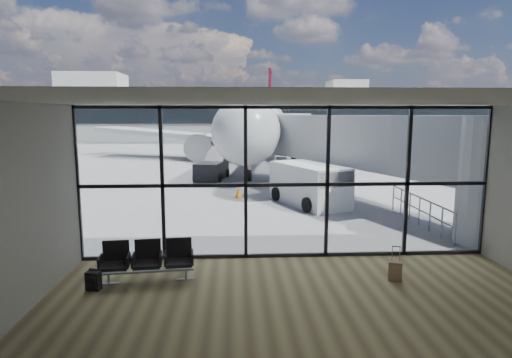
{
  "coord_description": "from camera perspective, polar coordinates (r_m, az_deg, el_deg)",
  "views": [
    {
      "loc": [
        -1.54,
        -12.27,
        4.23
      ],
      "look_at": [
        -0.74,
        3.0,
        1.92
      ],
      "focal_mm": 30.0,
      "sensor_mm": 36.0,
      "label": 1
    }
  ],
  "objects": [
    {
      "name": "lounge_shell",
      "position": [
        7.79,
        8.5,
        -3.22
      ],
      "size": [
        12.02,
        8.01,
        4.51
      ],
      "color": "brown",
      "rests_on": "ground"
    },
    {
      "name": "glass_curtain_wall",
      "position": [
        12.52,
        4.11,
        -0.55
      ],
      "size": [
        12.1,
        0.12,
        4.5
      ],
      "color": "white",
      "rests_on": "ground"
    },
    {
      "name": "backpack",
      "position": [
        11.36,
        -20.88,
        -12.55
      ],
      "size": [
        0.38,
        0.37,
        0.51
      ],
      "rotation": [
        0.0,
        0.0,
        -0.24
      ],
      "color": "black",
      "rests_on": "ground"
    },
    {
      "name": "apron_railing",
      "position": [
        17.66,
        20.96,
        -3.46
      ],
      "size": [
        0.06,
        5.46,
        1.11
      ],
      "color": "gray",
      "rests_on": "ground"
    },
    {
      "name": "far_terminal",
      "position": [
        74.25,
        -2.29,
        8.57
      ],
      "size": [
        80.0,
        12.2,
        11.0
      ],
      "color": "#A4A39F",
      "rests_on": "ground"
    },
    {
      "name": "tree_4",
      "position": [
        86.49,
        -16.21,
        8.93
      ],
      "size": [
        5.61,
        5.61,
        8.07
      ],
      "color": "#382619",
      "rests_on": "ground"
    },
    {
      "name": "airliner",
      "position": [
        42.52,
        0.94,
        7.16
      ],
      "size": [
        34.62,
        40.28,
        10.4
      ],
      "rotation": [
        0.0,
        0.0,
        -0.13
      ],
      "color": "silver",
      "rests_on": "ground"
    },
    {
      "name": "mobile_stairs",
      "position": [
        26.04,
        -29.94,
        -0.79
      ],
      "size": [
        2.5,
        3.3,
        2.11
      ],
      "rotation": [
        0.0,
        0.0,
        0.43
      ],
      "color": "orange",
      "rests_on": "ground"
    },
    {
      "name": "tree_2",
      "position": [
        89.96,
        -23.78,
        8.92
      ],
      "size": [
        6.27,
        6.27,
        9.03
      ],
      "color": "#382619",
      "rests_on": "ground"
    },
    {
      "name": "seating_row",
      "position": [
        11.5,
        -14.26,
        -10.22
      ],
      "size": [
        2.34,
        0.88,
        1.04
      ],
      "rotation": [
        0.0,
        0.0,
        0.1
      ],
      "color": "gray",
      "rests_on": "ground"
    },
    {
      "name": "jet_bridge",
      "position": [
        20.44,
        15.42,
        4.15
      ],
      "size": [
        8.0,
        16.5,
        4.33
      ],
      "color": "#A2A4A7",
      "rests_on": "ground"
    },
    {
      "name": "traffic_cone_c",
      "position": [
        23.03,
        2.48,
        -1.31
      ],
      "size": [
        0.41,
        0.41,
        0.58
      ],
      "color": "#DE4A0B",
      "rests_on": "ground"
    },
    {
      "name": "service_van",
      "position": [
        20.27,
        7.24,
        -0.7
      ],
      "size": [
        3.44,
        4.79,
        1.91
      ],
      "rotation": [
        0.0,
        0.0,
        0.39
      ],
      "color": "silver",
      "rests_on": "ground"
    },
    {
      "name": "traffic_cone_b",
      "position": [
        22.12,
        4.5,
        -1.71
      ],
      "size": [
        0.43,
        0.43,
        0.61
      ],
      "color": "#FF560D",
      "rests_on": "ground"
    },
    {
      "name": "belt_loader",
      "position": [
        28.36,
        -5.87,
        1.35
      ],
      "size": [
        2.39,
        4.61,
        2.02
      ],
      "rotation": [
        0.0,
        0.0,
        -0.21
      ],
      "color": "black",
      "rests_on": "ground"
    },
    {
      "name": "traffic_cone_a",
      "position": [
        21.96,
        -2.34,
        -1.85
      ],
      "size": [
        0.38,
        0.38,
        0.54
      ],
      "color": "#D7660B",
      "rests_on": "ground"
    },
    {
      "name": "tree_0",
      "position": [
        94.82,
        -30.59,
        7.65
      ],
      "size": [
        4.95,
        4.95,
        7.12
      ],
      "color": "#382619",
      "rests_on": "ground"
    },
    {
      "name": "tree_5",
      "position": [
        85.35,
        -12.25,
        9.5
      ],
      "size": [
        6.27,
        6.27,
        9.03
      ],
      "color": "#382619",
      "rests_on": "ground"
    },
    {
      "name": "tree_3",
      "position": [
        88.03,
        -20.04,
        8.34
      ],
      "size": [
        4.95,
        4.95,
        7.12
      ],
      "color": "#382619",
      "rests_on": "ground"
    },
    {
      "name": "suitcase",
      "position": [
        11.73,
        18.06,
        -11.59
      ],
      "size": [
        0.38,
        0.32,
        0.9
      ],
      "rotation": [
        0.0,
        0.0,
        -0.34
      ],
      "color": "brown",
      "rests_on": "ground"
    },
    {
      "name": "tree_1",
      "position": [
        92.22,
        -27.28,
        8.28
      ],
      "size": [
        5.61,
        5.61,
        8.07
      ],
      "color": "#382619",
      "rests_on": "ground"
    },
    {
      "name": "ground",
      "position": [
        52.46,
        -1.31,
        3.96
      ],
      "size": [
        220.0,
        220.0,
        0.0
      ],
      "primitive_type": "plane",
      "color": "slate",
      "rests_on": "ground"
    }
  ]
}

